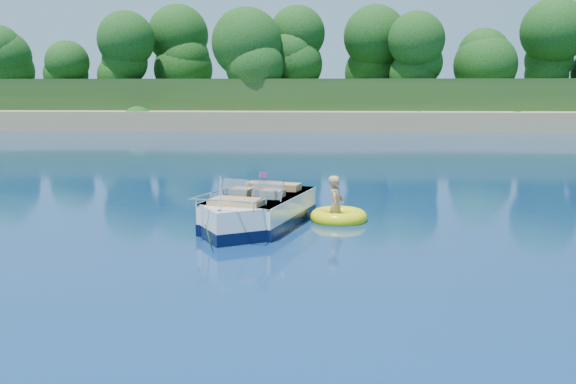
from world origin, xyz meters
TOP-DOWN VIEW (x-y plane):
  - ground at (0.00, 0.00)m, footprint 160.00×160.00m
  - shoreline at (0.00, 63.77)m, footprint 170.00×59.00m
  - treeline at (0.04, 41.01)m, footprint 150.00×7.12m
  - motorboat at (0.34, 1.25)m, footprint 2.63×4.93m
  - tow_tube at (2.34, 2.15)m, footprint 1.65×1.65m
  - boy at (2.28, 2.13)m, footprint 0.51×0.88m

SIDE VIEW (x-z plane):
  - ground at x=0.00m, z-range 0.00..0.00m
  - boy at x=2.28m, z-range -0.82..0.82m
  - tow_tube at x=2.34m, z-range -0.09..0.29m
  - motorboat at x=0.34m, z-range -0.51..1.17m
  - shoreline at x=0.00m, z-range -2.02..3.98m
  - treeline at x=0.04m, z-range 1.45..9.64m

